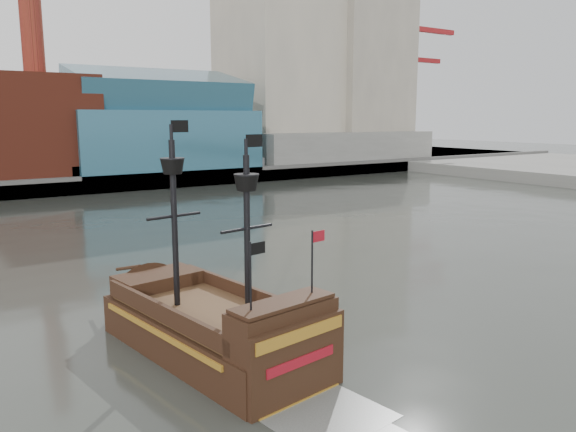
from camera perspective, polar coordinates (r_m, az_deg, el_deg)
ground at (r=33.76m, az=16.24°, el=-9.30°), size 400.00×400.00×0.00m
promenade_far at (r=115.34m, az=-21.33°, el=4.37°), size 220.00×60.00×2.00m
seawall at (r=86.87m, az=-17.05°, el=3.19°), size 220.00×1.00×2.60m
skyline at (r=109.83m, az=-18.49°, el=16.62°), size 149.00×45.00×62.00m
crane_a at (r=145.60m, az=11.83°, el=13.01°), size 22.50×4.00×32.25m
crane_b at (r=159.30m, az=11.64°, el=11.46°), size 19.10×4.00×26.25m
pirate_ship at (r=26.77m, az=-7.61°, el=-11.74°), size 6.76×15.98×11.59m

